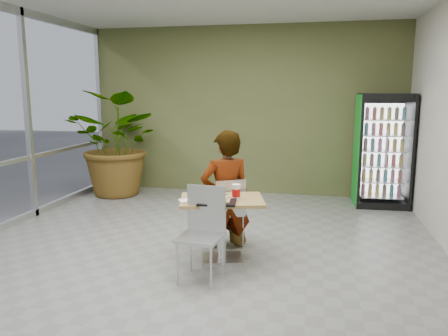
{
  "coord_description": "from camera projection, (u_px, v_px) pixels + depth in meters",
  "views": [
    {
      "loc": [
        1.36,
        -4.85,
        1.97
      ],
      "look_at": [
        0.23,
        0.54,
        1.0
      ],
      "focal_mm": 35.0,
      "sensor_mm": 36.0,
      "label": 1
    }
  ],
  "objects": [
    {
      "name": "ground",
      "position": [
        196.0,
        256.0,
        5.29
      ],
      "size": [
        7.0,
        7.0,
        0.0
      ],
      "primitive_type": "plane",
      "color": "gray",
      "rests_on": "ground"
    },
    {
      "name": "chair_far",
      "position": [
        229.0,
        207.0,
        5.55
      ],
      "size": [
        0.53,
        0.53,
        0.88
      ],
      "rotation": [
        0.0,
        0.0,
        3.64
      ],
      "color": "silver",
      "rests_on": "ground"
    },
    {
      "name": "soda_cup",
      "position": [
        236.0,
        192.0,
        4.98
      ],
      "size": [
        0.1,
        0.1,
        0.17
      ],
      "color": "white",
      "rests_on": "dining_table"
    },
    {
      "name": "room_envelope",
      "position": [
        195.0,
        124.0,
        5.01
      ],
      "size": [
        6.0,
        7.0,
        3.2
      ],
      "primitive_type": null,
      "color": "silver",
      "rests_on": "ground"
    },
    {
      "name": "cafeteria_tray",
      "position": [
        217.0,
        202.0,
        4.81
      ],
      "size": [
        0.45,
        0.35,
        0.02
      ],
      "primitive_type": "cube",
      "rotation": [
        0.0,
        0.0,
        0.12
      ],
      "color": "black",
      "rests_on": "dining_table"
    },
    {
      "name": "chair_near",
      "position": [
        203.0,
        225.0,
        4.62
      ],
      "size": [
        0.47,
        0.48,
        0.98
      ],
      "rotation": [
        0.0,
        0.0,
        -0.1
      ],
      "color": "silver",
      "rests_on": "ground"
    },
    {
      "name": "dining_table",
      "position": [
        222.0,
        216.0,
        5.07
      ],
      "size": [
        1.08,
        0.87,
        0.75
      ],
      "rotation": [
        0.0,
        0.0,
        0.25
      ],
      "color": "tan",
      "rests_on": "ground"
    },
    {
      "name": "potted_plant",
      "position": [
        120.0,
        144.0,
        8.26
      ],
      "size": [
        2.09,
        1.91,
        1.99
      ],
      "primitive_type": "imported",
      "rotation": [
        0.0,
        0.0,
        -0.23
      ],
      "color": "#3A702D",
      "rests_on": "ground"
    },
    {
      "name": "napkin_stack",
      "position": [
        186.0,
        201.0,
        4.88
      ],
      "size": [
        0.21,
        0.21,
        0.02
      ],
      "primitive_type": "cube",
      "rotation": [
        0.0,
        0.0,
        0.48
      ],
      "color": "white",
      "rests_on": "dining_table"
    },
    {
      "name": "seated_woman",
      "position": [
        226.0,
        200.0,
        5.57
      ],
      "size": [
        0.79,
        0.69,
        1.8
      ],
      "primitive_type": "imported",
      "rotation": [
        0.0,
        0.0,
        3.64
      ],
      "color": "black",
      "rests_on": "ground"
    },
    {
      "name": "beverage_fridge",
      "position": [
        383.0,
        151.0,
        7.48
      ],
      "size": [
        0.91,
        0.72,
        1.93
      ],
      "rotation": [
        0.0,
        0.0,
        0.05
      ],
      "color": "black",
      "rests_on": "ground"
    },
    {
      "name": "pizza_plate",
      "position": [
        219.0,
        195.0,
        5.12
      ],
      "size": [
        0.34,
        0.27,
        0.03
      ],
      "color": "white",
      "rests_on": "dining_table"
    }
  ]
}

